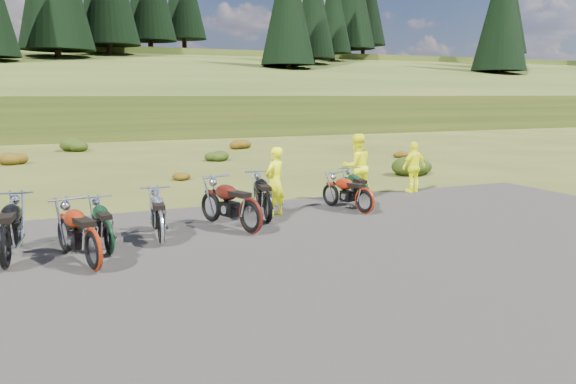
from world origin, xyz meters
name	(u,v)px	position (x,y,z in m)	size (l,w,h in m)	color
ground	(290,238)	(0.00, 0.00, 0.00)	(300.00, 300.00, 0.00)	#394216
gravel_pad	(333,262)	(0.00, -2.00, 0.00)	(20.00, 12.00, 0.04)	black
hill_slope	(96,125)	(0.00, 50.00, 0.00)	(300.00, 46.00, 3.00)	#2F4316
hill_plateau	(71,110)	(0.00, 110.00, 0.00)	(300.00, 90.00, 9.17)	#2F4316
conifer_26	(288,1)	(21.00, 49.00, 13.37)	(6.16, 6.16, 16.00)	black
conifer_27	(313,5)	(27.00, 55.00, 14.06)	(5.72, 5.72, 15.00)	black
conifer_28	(333,9)	(33.00, 61.00, 14.76)	(5.28, 5.28, 14.00)	black
conifer_31	(502,8)	(51.00, 48.00, 14.18)	(7.04, 7.04, 18.00)	black
conifer_32	(504,11)	(57.00, 54.00, 14.87)	(6.60, 6.60, 17.00)	black
conifer_33	(505,14)	(63.00, 60.00, 15.56)	(6.16, 6.16, 16.00)	black
conifer_34	(506,16)	(69.00, 66.00, 16.26)	(5.72, 5.72, 15.00)	black
conifer_35	(507,18)	(75.00, 72.00, 16.95)	(5.28, 5.28, 14.00)	black
conifer_36	(509,7)	(81.00, 78.00, 20.16)	(7.92, 7.92, 20.00)	black
shrub_2	(12,156)	(-6.20, 16.60, 0.38)	(1.30, 1.30, 0.77)	#62370C
shrub_3	(76,143)	(-3.30, 21.90, 0.46)	(1.56, 1.56, 0.92)	#1C360D
shrub_4	(179,174)	(-0.40, 9.20, 0.23)	(0.77, 0.77, 0.45)	#62370C
shrub_5	(216,154)	(2.50, 14.50, 0.31)	(1.03, 1.03, 0.61)	#1C360D
shrub_6	(239,142)	(5.40, 19.80, 0.38)	(1.30, 1.30, 0.77)	#62370C
shrub_7	(413,163)	(8.30, 7.10, 0.46)	(1.56, 1.56, 0.92)	#1C360D
shrub_8	(398,153)	(11.20, 12.40, 0.23)	(0.77, 0.77, 0.45)	#62370C
motorcycle_0	(6,271)	(-5.55, -0.17, 0.00)	(2.29, 0.76, 1.20)	black
motorcycle_1	(95,273)	(-4.13, -0.88, 0.00)	(2.19, 0.73, 1.15)	maroon
motorcycle_2	(110,256)	(-3.77, 0.08, 0.00)	(1.91, 0.64, 1.00)	black
motorcycle_3	(162,246)	(-2.71, 0.40, 0.00)	(2.02, 0.67, 1.06)	silver
motorcycle_4	(251,235)	(-0.71, 0.56, 0.00)	(2.28, 0.76, 1.19)	#48120C
motorcycle_5	(268,223)	(0.05, 1.45, 0.00)	(2.15, 0.72, 1.12)	black
motorcycle_6	(364,215)	(2.71, 1.41, 0.00)	(1.91, 0.64, 1.00)	#9C200B
motorcycle_7	(364,211)	(2.97, 1.84, 0.00)	(1.97, 0.66, 1.03)	black
person_middle	(275,183)	(0.50, 2.12, 0.88)	(0.64, 0.42, 1.75)	#F7FF0D
person_right_a	(356,168)	(3.56, 3.31, 0.96)	(0.94, 0.73, 1.93)	#F7FF0D
person_right_b	(414,168)	(5.82, 3.63, 0.80)	(0.94, 0.39, 1.60)	#F7FF0D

